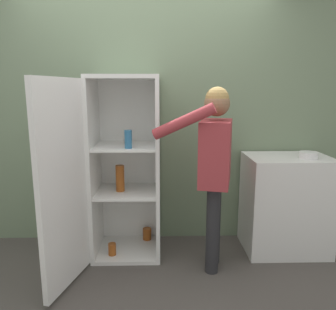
{
  "coord_description": "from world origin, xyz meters",
  "views": [
    {
      "loc": [
        0.15,
        -2.35,
        1.56
      ],
      "look_at": [
        0.22,
        0.64,
        0.96
      ],
      "focal_mm": 35.0,
      "sensor_mm": 36.0,
      "label": 1
    }
  ],
  "objects": [
    {
      "name": "refrigerator",
      "position": [
        -0.27,
        0.55,
        0.84
      ],
      "size": [
        0.84,
        1.18,
        1.68
      ],
      "color": "white",
      "rests_on": "ground_plane"
    },
    {
      "name": "bowl",
      "position": [
        1.51,
        0.56,
        0.97
      ],
      "size": [
        0.17,
        0.17,
        0.06
      ],
      "color": "white",
      "rests_on": "counter"
    },
    {
      "name": "person",
      "position": [
        0.61,
        0.33,
        1.0
      ],
      "size": [
        0.71,
        0.56,
        1.58
      ],
      "color": "#262628",
      "rests_on": "ground_plane"
    },
    {
      "name": "ground_plane",
      "position": [
        0.0,
        0.0,
        0.0
      ],
      "size": [
        12.0,
        12.0,
        0.0
      ],
      "primitive_type": "plane",
      "color": "#4C4742"
    },
    {
      "name": "wall_back",
      "position": [
        0.0,
        0.98,
        1.27
      ],
      "size": [
        7.0,
        0.06,
        2.55
      ],
      "color": "gray",
      "rests_on": "ground_plane"
    },
    {
      "name": "counter",
      "position": [
        1.37,
        0.65,
        0.47
      ],
      "size": [
        0.78,
        0.56,
        0.94
      ],
      "color": "white",
      "rests_on": "ground_plane"
    }
  ]
}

